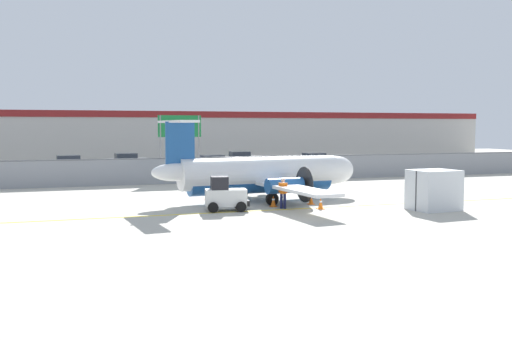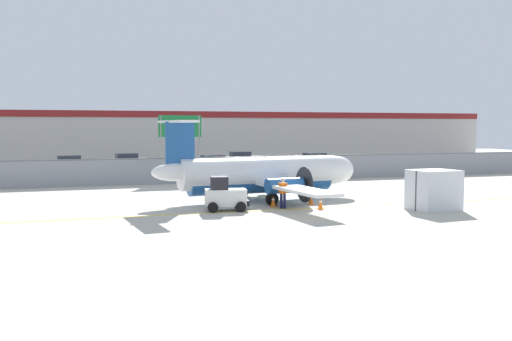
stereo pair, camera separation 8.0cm
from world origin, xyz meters
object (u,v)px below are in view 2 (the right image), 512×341
(traffic_cone_far_left, at_px, (207,195))
(highway_sign, at_px, (180,132))
(baggage_tug, at_px, (225,195))
(cargo_container, at_px, (434,190))
(parked_car_1, at_px, (128,161))
(traffic_cone_far_right, at_px, (311,199))
(parked_car_3, at_px, (241,158))
(ground_crew_worker, at_px, (283,192))
(traffic_cone_near_right, at_px, (273,201))
(parked_car_4, at_px, (315,160))
(commuter_airplane, at_px, (264,175))
(parked_car_0, at_px, (68,163))
(traffic_cone_near_left, at_px, (320,204))
(parked_car_2, at_px, (211,163))

(traffic_cone_far_left, xyz_separation_m, highway_sign, (0.57, 12.31, 3.83))
(highway_sign, bearing_deg, baggage_tug, -92.54)
(cargo_container, bearing_deg, parked_car_1, 104.99)
(baggage_tug, xyz_separation_m, traffic_cone_far_right, (5.47, 0.90, -0.54))
(parked_car_3, bearing_deg, ground_crew_worker, -102.41)
(traffic_cone_near_right, bearing_deg, traffic_cone_far_right, 5.02)
(cargo_container, distance_m, parked_car_3, 36.43)
(ground_crew_worker, distance_m, parked_car_3, 34.24)
(traffic_cone_near_right, relative_size, traffic_cone_far_right, 1.00)
(parked_car_4, bearing_deg, traffic_cone_far_right, -120.04)
(commuter_airplane, bearing_deg, parked_car_4, 53.70)
(traffic_cone_far_left, xyz_separation_m, parked_car_1, (-2.29, 27.88, 0.58))
(parked_car_1, bearing_deg, commuter_airplane, -85.57)
(baggage_tug, height_order, traffic_cone_far_right, baggage_tug)
(highway_sign, bearing_deg, parked_car_1, 100.39)
(ground_crew_worker, xyz_separation_m, parked_car_4, (14.18, 27.49, -0.06))
(parked_car_0, bearing_deg, parked_car_4, 169.58)
(traffic_cone_near_right, relative_size, parked_car_3, 0.15)
(commuter_airplane, xyz_separation_m, traffic_cone_near_left, (1.76, -4.44, -1.29))
(traffic_cone_near_left, distance_m, parked_car_2, 27.21)
(traffic_cone_far_right, xyz_separation_m, parked_car_4, (11.99, 26.36, 0.58))
(commuter_airplane, distance_m, parked_car_0, 29.15)
(cargo_container, relative_size, parked_car_0, 0.59)
(baggage_tug, bearing_deg, parked_car_4, 65.89)
(traffic_cone_near_right, distance_m, parked_car_0, 31.49)
(parked_car_0, bearing_deg, parked_car_1, -159.95)
(cargo_container, height_order, parked_car_4, cargo_container)
(parked_car_4, bearing_deg, parked_car_1, 158.49)
(traffic_cone_far_left, height_order, parked_car_1, parked_car_1)
(parked_car_4, bearing_deg, ground_crew_worker, -122.87)
(highway_sign, bearing_deg, traffic_cone_far_left, -92.64)
(cargo_container, bearing_deg, parked_car_2, 95.55)
(parked_car_1, bearing_deg, cargo_container, -76.30)
(traffic_cone_near_left, relative_size, parked_car_3, 0.15)
(traffic_cone_far_right, bearing_deg, parked_car_0, 115.12)
(baggage_tug, bearing_deg, ground_crew_worker, 4.43)
(baggage_tug, distance_m, cargo_container, 11.44)
(commuter_airplane, xyz_separation_m, parked_car_0, (-11.64, 26.72, -0.71))
(traffic_cone_far_right, relative_size, parked_car_1, 0.15)
(baggage_tug, relative_size, cargo_container, 0.96)
(parked_car_1, xyz_separation_m, parked_car_3, (12.87, 0.34, 0.00))
(parked_car_2, bearing_deg, parked_car_1, -47.84)
(baggage_tug, relative_size, traffic_cone_far_left, 3.86)
(parked_car_0, bearing_deg, traffic_cone_far_left, 104.38)
(traffic_cone_near_left, height_order, parked_car_0, parked_car_0)
(traffic_cone_far_left, bearing_deg, traffic_cone_near_left, -50.36)
(ground_crew_worker, bearing_deg, parked_car_1, 53.30)
(parked_car_0, bearing_deg, parked_car_2, 159.85)
(parked_car_4, bearing_deg, baggage_tug, -128.23)
(commuter_airplane, height_order, traffic_cone_far_left, commuter_airplane)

